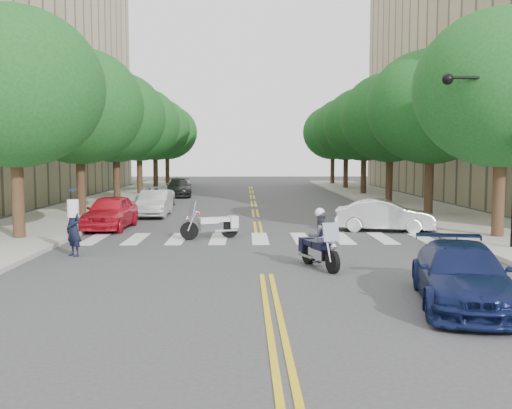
{
  "coord_description": "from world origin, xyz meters",
  "views": [
    {
      "loc": [
        -0.56,
        -14.77,
        3.14
      ],
      "look_at": [
        -0.15,
        6.45,
        1.3
      ],
      "focal_mm": 40.0,
      "sensor_mm": 36.0,
      "label": 1
    }
  ],
  "objects_px": {
    "convertible": "(385,215)",
    "motorcycle_parked": "(215,225)",
    "sedan_blue": "(462,275)",
    "motorcycle_police": "(319,241)",
    "officer_standing": "(74,229)"
  },
  "relations": [
    {
      "from": "motorcycle_police",
      "to": "motorcycle_parked",
      "type": "relative_size",
      "value": 0.93
    },
    {
      "from": "convertible",
      "to": "motorcycle_parked",
      "type": "bearing_deg",
      "value": 119.34
    },
    {
      "from": "motorcycle_police",
      "to": "sedan_blue",
      "type": "distance_m",
      "value": 4.74
    },
    {
      "from": "officer_standing",
      "to": "convertible",
      "type": "xyz_separation_m",
      "value": [
        11.09,
        5.63,
        -0.19
      ]
    },
    {
      "from": "motorcycle_police",
      "to": "convertible",
      "type": "bearing_deg",
      "value": -135.52
    },
    {
      "from": "motorcycle_parked",
      "to": "convertible",
      "type": "relative_size",
      "value": 0.54
    },
    {
      "from": "motorcycle_police",
      "to": "motorcycle_parked",
      "type": "distance_m",
      "value": 6.55
    },
    {
      "from": "sedan_blue",
      "to": "officer_standing",
      "type": "bearing_deg",
      "value": 160.37
    },
    {
      "from": "motorcycle_parked",
      "to": "officer_standing",
      "type": "xyz_separation_m",
      "value": [
        -4.18,
        -3.74,
        0.34
      ]
    },
    {
      "from": "sedan_blue",
      "to": "convertible",
      "type": "bearing_deg",
      "value": 95.71
    },
    {
      "from": "sedan_blue",
      "to": "motorcycle_police",
      "type": "bearing_deg",
      "value": 133.25
    },
    {
      "from": "motorcycle_parked",
      "to": "convertible",
      "type": "distance_m",
      "value": 7.17
    },
    {
      "from": "motorcycle_police",
      "to": "motorcycle_parked",
      "type": "bearing_deg",
      "value": -80.21
    },
    {
      "from": "motorcycle_parked",
      "to": "officer_standing",
      "type": "relative_size",
      "value": 1.27
    },
    {
      "from": "motorcycle_police",
      "to": "officer_standing",
      "type": "height_order",
      "value": "officer_standing"
    }
  ]
}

